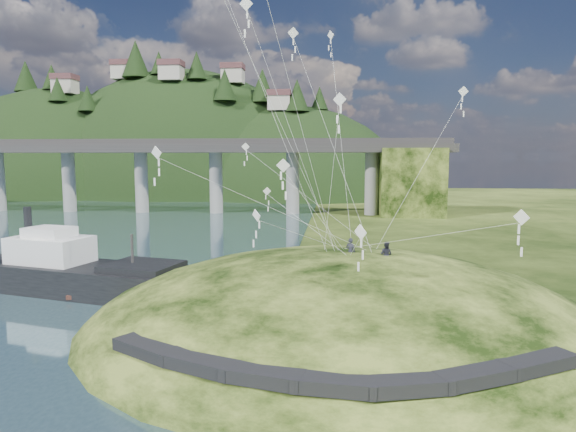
{
  "coord_description": "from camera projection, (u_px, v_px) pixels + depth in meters",
  "views": [
    {
      "loc": [
        7.48,
        -31.52,
        11.35
      ],
      "look_at": [
        4.0,
        6.0,
        7.0
      ],
      "focal_mm": 32.0,
      "sensor_mm": 36.0,
      "label": 1
    }
  ],
  "objects": [
    {
      "name": "kite_flyers",
      "position": [
        373.0,
        240.0,
        34.1
      ],
      "size": [
        3.27,
        1.35,
        1.94
      ],
      "color": "#282835",
      "rests_on": "ground"
    },
    {
      "name": "far_ridge",
      "position": [
        170.0,
        218.0,
        158.87
      ],
      "size": [
        153.0,
        70.0,
        94.5
      ],
      "color": "black",
      "rests_on": "ground"
    },
    {
      "name": "ground",
      "position": [
        218.0,
        333.0,
        33.17
      ],
      "size": [
        320.0,
        320.0,
        0.0
      ],
      "primitive_type": "plane",
      "color": "black",
      "rests_on": "ground"
    },
    {
      "name": "bridge",
      "position": [
        168.0,
        165.0,
        103.79
      ],
      "size": [
        160.0,
        11.0,
        15.0
      ],
      "color": "#2D2B2B",
      "rests_on": "ground"
    },
    {
      "name": "kite_swarm",
      "position": [
        303.0,
        88.0,
        32.06
      ],
      "size": [
        20.05,
        17.9,
        21.24
      ],
      "color": "white",
      "rests_on": "ground"
    },
    {
      "name": "footpath",
      "position": [
        333.0,
        368.0,
        22.61
      ],
      "size": [
        22.29,
        5.84,
        0.83
      ],
      "color": "black",
      "rests_on": "ground"
    },
    {
      "name": "work_barge",
      "position": [
        74.0,
        271.0,
        43.11
      ],
      "size": [
        20.96,
        10.23,
        7.08
      ],
      "color": "black",
      "rests_on": "ground"
    },
    {
      "name": "grass_hill",
      "position": [
        341.0,
        348.0,
        34.59
      ],
      "size": [
        36.0,
        32.0,
        13.0
      ],
      "color": "black",
      "rests_on": "ground"
    },
    {
      "name": "wooden_dock",
      "position": [
        153.0,
        293.0,
        41.56
      ],
      "size": [
        13.14,
        4.41,
        0.93
      ],
      "color": "#3A1E18",
      "rests_on": "ground"
    }
  ]
}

